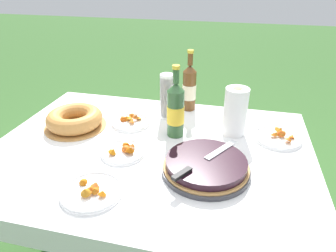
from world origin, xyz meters
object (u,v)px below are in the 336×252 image
object	(u,v)px
bundt_cake	(75,119)
snack_plate_near	(92,191)
snack_plate_left	(278,137)
cider_bottle_green	(176,110)
berry_tart	(206,166)
cider_bottle_amber	(189,88)
paper_towel_roll	(235,112)
snack_plate_far	(123,151)
cup_stack	(167,96)
snack_plate_right	(131,122)
serving_knife	(202,162)

from	to	relation	value
bundt_cake	snack_plate_near	bearing A→B (deg)	-55.46
snack_plate_left	bundt_cake	bearing A→B (deg)	-173.83
cider_bottle_green	berry_tart	bearing A→B (deg)	-55.56
berry_tart	snack_plate_near	distance (m)	0.44
snack_plate_left	cider_bottle_amber	bearing A→B (deg)	153.03
cider_bottle_green	paper_towel_roll	xyz separation A→B (m)	(0.27, 0.08, -0.02)
berry_tart	snack_plate_left	bearing A→B (deg)	47.83
bundt_cake	snack_plate_near	xyz separation A→B (m)	(0.31, -0.45, -0.03)
snack_plate_near	paper_towel_roll	distance (m)	0.74
snack_plate_far	snack_plate_left	bearing A→B (deg)	23.27
cup_stack	berry_tart	bearing A→B (deg)	-59.10
cider_bottle_amber	snack_plate_left	distance (m)	0.54
cider_bottle_amber	snack_plate_left	bearing A→B (deg)	-26.97
snack_plate_right	berry_tart	bearing A→B (deg)	-36.80
serving_knife	snack_plate_left	xyz separation A→B (m)	(0.32, 0.36, -0.05)
bundt_cake	paper_towel_roll	world-z (taller)	paper_towel_roll
snack_plate_left	paper_towel_roll	world-z (taller)	paper_towel_roll
cider_bottle_green	snack_plate_right	size ratio (longest dim) A/B	1.72
bundt_cake	cider_bottle_green	world-z (taller)	cider_bottle_green
serving_knife	cider_bottle_green	bearing A→B (deg)	61.73
serving_knife	snack_plate_near	xyz separation A→B (m)	(-0.36, -0.20, -0.05)
bundt_cake	serving_knife	bearing A→B (deg)	-20.31
snack_plate_near	snack_plate_far	bearing A→B (deg)	86.42
paper_towel_roll	snack_plate_near	bearing A→B (deg)	-129.73
snack_plate_right	snack_plate_far	xyz separation A→B (m)	(0.06, -0.27, 0.00)
cider_bottle_amber	snack_plate_far	bearing A→B (deg)	-110.42
serving_knife	cup_stack	xyz separation A→B (m)	(-0.25, 0.46, 0.06)
snack_plate_near	snack_plate_right	size ratio (longest dim) A/B	1.12
berry_tart	paper_towel_roll	size ratio (longest dim) A/B	1.49
berry_tart	paper_towel_roll	distance (m)	0.37
snack_plate_right	snack_plate_far	size ratio (longest dim) A/B	1.02
cup_stack	snack_plate_left	size ratio (longest dim) A/B	1.08
cup_stack	snack_plate_far	world-z (taller)	cup_stack
snack_plate_far	bundt_cake	bearing A→B (deg)	151.30
snack_plate_far	cider_bottle_green	bearing A→B (deg)	49.64
berry_tart	cider_bottle_amber	bearing A→B (deg)	106.44
paper_towel_roll	cider_bottle_green	bearing A→B (deg)	-163.48
snack_plate_left	berry_tart	bearing A→B (deg)	-132.17
snack_plate_far	snack_plate_near	bearing A→B (deg)	-93.58
snack_plate_far	snack_plate_right	bearing A→B (deg)	103.22
cider_bottle_amber	snack_plate_far	size ratio (longest dim) A/B	1.72
serving_knife	snack_plate_far	distance (m)	0.36
cider_bottle_green	snack_plate_far	world-z (taller)	cider_bottle_green
snack_plate_left	snack_plate_far	world-z (taller)	snack_plate_left
cider_bottle_green	snack_plate_left	bearing A→B (deg)	8.23
snack_plate_left	snack_plate_right	size ratio (longest dim) A/B	1.11
serving_knife	cup_stack	size ratio (longest dim) A/B	1.37
snack_plate_left	snack_plate_far	distance (m)	0.72
cup_stack	cider_bottle_amber	size ratio (longest dim) A/B	0.71
cup_stack	cider_bottle_amber	distance (m)	0.16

